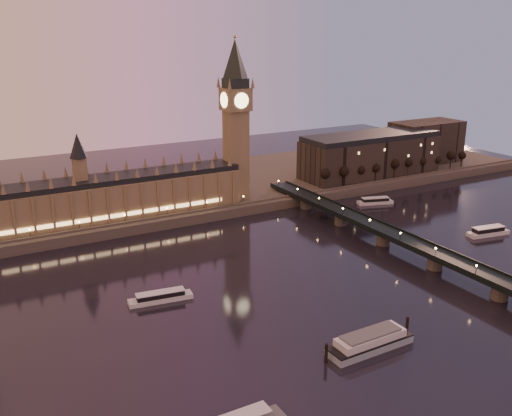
{
  "coord_description": "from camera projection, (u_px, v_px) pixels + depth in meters",
  "views": [
    {
      "loc": [
        -112.47,
        -202.87,
        113.94
      ],
      "look_at": [
        20.69,
        35.0,
        27.71
      ],
      "focal_mm": 40.0,
      "sensor_mm": 36.0,
      "label": 1
    }
  ],
  "objects": [
    {
      "name": "moored_barge",
      "position": [
        370.0,
        341.0,
        211.08
      ],
      "size": [
        40.24,
        10.36,
        7.38
      ],
      "rotation": [
        0.0,
        0.0,
        0.02
      ],
      "color": "#8CA5B3",
      "rests_on": "ground"
    },
    {
      "name": "cruise_boat_b",
      "position": [
        375.0,
        201.0,
        386.35
      ],
      "size": [
        25.07,
        13.14,
        4.5
      ],
      "rotation": [
        0.0,
        0.0,
        -0.31
      ],
      "color": "silver",
      "rests_on": "ground"
    },
    {
      "name": "palace_of_westminster",
      "position": [
        93.0,
        194.0,
        330.95
      ],
      "size": [
        180.0,
        26.62,
        52.0
      ],
      "color": "brown",
      "rests_on": "ground"
    },
    {
      "name": "westminster_bridge",
      "position": [
        408.0,
        246.0,
        296.53
      ],
      "size": [
        13.2,
        260.0,
        15.3
      ],
      "color": "black",
      "rests_on": "ground"
    },
    {
      "name": "city_block",
      "position": [
        389.0,
        150.0,
        448.54
      ],
      "size": [
        155.0,
        45.0,
        34.0
      ],
      "color": "black",
      "rests_on": "ground"
    },
    {
      "name": "far_embankment",
      "position": [
        178.0,
        191.0,
        405.87
      ],
      "size": [
        560.0,
        130.0,
        6.0
      ],
      "primitive_type": "cube",
      "color": "#423D35",
      "rests_on": "ground"
    },
    {
      "name": "ground",
      "position": [
        254.0,
        294.0,
        255.53
      ],
      "size": [
        700.0,
        700.0,
        0.0
      ],
      "primitive_type": "plane",
      "color": "black",
      "rests_on": "ground"
    },
    {
      "name": "bare_tree_5",
      "position": [
        408.0,
        163.0,
        431.92
      ],
      "size": [
        6.57,
        6.57,
        13.37
      ],
      "color": "black",
      "rests_on": "ground"
    },
    {
      "name": "bare_tree_9",
      "position": [
        464.0,
        155.0,
        459.92
      ],
      "size": [
        6.57,
        6.57,
        13.37
      ],
      "color": "black",
      "rests_on": "ground"
    },
    {
      "name": "cruise_boat_c",
      "position": [
        488.0,
        231.0,
        327.84
      ],
      "size": [
        26.19,
        10.87,
        5.08
      ],
      "rotation": [
        0.0,
        0.0,
        -0.16
      ],
      "color": "silver",
      "rests_on": "ground"
    },
    {
      "name": "bare_tree_4",
      "position": [
        393.0,
        166.0,
        424.92
      ],
      "size": [
        6.57,
        6.57,
        13.37
      ],
      "color": "black",
      "rests_on": "ground"
    },
    {
      "name": "bare_tree_8",
      "position": [
        450.0,
        157.0,
        452.92
      ],
      "size": [
        6.57,
        6.57,
        13.37
      ],
      "color": "black",
      "rests_on": "ground"
    },
    {
      "name": "bare_tree_0",
      "position": [
        327.0,
        175.0,
        396.92
      ],
      "size": [
        6.57,
        6.57,
        13.37
      ],
      "color": "black",
      "rests_on": "ground"
    },
    {
      "name": "bare_tree_2",
      "position": [
        361.0,
        170.0,
        410.92
      ],
      "size": [
        6.57,
        6.57,
        13.37
      ],
      "color": "black",
      "rests_on": "ground"
    },
    {
      "name": "bare_tree_7",
      "position": [
        437.0,
        159.0,
        445.92
      ],
      "size": [
        6.57,
        6.57,
        13.37
      ],
      "color": "black",
      "rests_on": "ground"
    },
    {
      "name": "bare_tree_6",
      "position": [
        423.0,
        161.0,
        438.92
      ],
      "size": [
        6.57,
        6.57,
        13.37
      ],
      "color": "black",
      "rests_on": "ground"
    },
    {
      "name": "big_ben",
      "position": [
        236.0,
        110.0,
        362.04
      ],
      "size": [
        17.68,
        17.68,
        104.0
      ],
      "color": "brown",
      "rests_on": "ground"
    },
    {
      "name": "bare_tree_3",
      "position": [
        377.0,
        168.0,
        417.92
      ],
      "size": [
        6.57,
        6.57,
        13.37
      ],
      "color": "black",
      "rests_on": "ground"
    },
    {
      "name": "bare_tree_1",
      "position": [
        345.0,
        173.0,
        403.92
      ],
      "size": [
        6.57,
        6.57,
        13.37
      ],
      "color": "black",
      "rests_on": "ground"
    },
    {
      "name": "cruise_boat_a",
      "position": [
        161.0,
        297.0,
        248.51
      ],
      "size": [
        28.45,
        9.74,
        4.46
      ],
      "rotation": [
        0.0,
        0.0,
        -0.13
      ],
      "color": "silver",
      "rests_on": "ground"
    }
  ]
}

